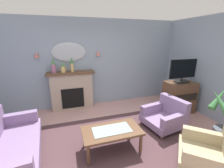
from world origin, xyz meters
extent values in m
cube|color=#C6938E|center=(0.00, 0.00, -0.05)|extent=(6.63, 5.81, 0.10)
cube|color=#8C9EB2|center=(0.00, 2.45, 1.33)|extent=(6.63, 0.10, 2.67)
cube|color=#4C3338|center=(0.00, 0.20, 0.01)|extent=(3.20, 2.40, 0.01)
cube|color=tan|center=(-0.68, 2.24, 0.55)|extent=(1.20, 0.28, 1.10)
cube|color=black|center=(-0.68, 2.14, 0.38)|extent=(0.64, 0.12, 0.60)
cube|color=brown|center=(-0.68, 2.22, 1.13)|extent=(1.36, 0.36, 0.06)
cylinder|color=#9E6084|center=(-1.13, 2.20, 1.28)|extent=(0.13, 0.13, 0.24)
cone|color=#4C8447|center=(-1.13, 2.20, 1.48)|extent=(0.10, 0.10, 0.16)
cylinder|color=tan|center=(-0.88, 2.20, 1.24)|extent=(0.14, 0.14, 0.16)
cone|color=#4C8447|center=(-0.88, 2.20, 1.40)|extent=(0.10, 0.10, 0.16)
cylinder|color=tan|center=(-0.63, 2.20, 1.28)|extent=(0.08, 0.08, 0.25)
cone|color=#38753D|center=(-0.63, 2.20, 1.49)|extent=(0.10, 0.10, 0.16)
ellipsoid|color=#B2BCC6|center=(-0.68, 2.37, 1.71)|extent=(0.96, 0.06, 0.56)
cone|color=#D17066|center=(-1.53, 2.32, 1.66)|extent=(0.14, 0.14, 0.14)
cone|color=#D17066|center=(0.17, 2.32, 1.66)|extent=(0.14, 0.14, 0.14)
cube|color=brown|center=(-0.09, 0.12, 0.42)|extent=(1.10, 0.60, 0.04)
cube|color=#8C9E99|center=(-0.09, 0.12, 0.44)|extent=(0.72, 0.36, 0.01)
cylinder|color=brown|center=(-0.58, -0.12, 0.20)|extent=(0.06, 0.06, 0.40)
cylinder|color=brown|center=(0.40, -0.12, 0.20)|extent=(0.06, 0.06, 0.40)
cylinder|color=brown|center=(-0.58, 0.36, 0.20)|extent=(0.06, 0.06, 0.40)
cylinder|color=brown|center=(0.40, 0.36, 0.20)|extent=(0.06, 0.06, 0.40)
cube|color=gray|center=(-1.81, 0.43, 0.19)|extent=(1.02, 1.78, 0.18)
cube|color=gray|center=(-1.90, 1.21, 0.40)|extent=(0.77, 0.24, 0.24)
cylinder|color=brown|center=(-1.56, 1.24, 0.05)|extent=(0.07, 0.07, 0.10)
cylinder|color=brown|center=(-2.23, 1.16, 0.05)|extent=(0.07, 0.07, 0.10)
cube|color=tan|center=(1.26, -0.73, 0.18)|extent=(1.13, 1.13, 0.16)
cube|color=tan|center=(1.49, -0.48, 0.37)|extent=(0.63, 0.59, 0.22)
cube|color=tan|center=(1.03, -0.98, 0.37)|extent=(0.63, 0.59, 0.22)
cylinder|color=brown|center=(1.23, -0.25, 0.05)|extent=(0.06, 0.06, 0.10)
cylinder|color=brown|center=(1.74, -0.71, 0.05)|extent=(0.06, 0.06, 0.10)
cube|color=gray|center=(1.30, 0.48, 0.18)|extent=(0.92, 0.92, 0.16)
cube|color=gray|center=(1.64, 0.54, 0.48)|extent=(0.29, 0.82, 0.45)
cube|color=gray|center=(1.25, 0.82, 0.37)|extent=(0.73, 0.26, 0.22)
cube|color=gray|center=(1.36, 0.15, 0.37)|extent=(0.73, 0.26, 0.22)
cylinder|color=brown|center=(0.91, 0.76, 0.05)|extent=(0.06, 0.06, 0.10)
cylinder|color=brown|center=(1.02, 0.09, 0.05)|extent=(0.06, 0.06, 0.10)
cylinder|color=brown|center=(1.58, 0.88, 0.05)|extent=(0.06, 0.06, 0.10)
cylinder|color=brown|center=(1.69, 0.21, 0.05)|extent=(0.06, 0.06, 0.10)
cube|color=brown|center=(2.26, 1.09, 0.45)|extent=(0.80, 0.56, 0.90)
cube|color=black|center=(2.26, 0.80, 0.54)|extent=(0.68, 0.02, 0.20)
cube|color=black|center=(2.26, 1.07, 0.92)|extent=(0.36, 0.24, 0.03)
cylinder|color=black|center=(2.26, 1.07, 0.98)|extent=(0.04, 0.04, 0.10)
cube|color=black|center=(2.26, 1.07, 1.29)|extent=(0.84, 0.04, 0.52)
cube|color=black|center=(2.26, 1.05, 1.29)|extent=(0.80, 0.01, 0.48)
cylinder|color=#474C56|center=(2.11, -0.40, 0.17)|extent=(0.39, 0.39, 0.34)
cone|color=#38753D|center=(2.07, -0.18, 0.93)|extent=(0.53, 0.24, 0.47)
cone|color=#38753D|center=(1.90, -0.37, 0.93)|extent=(0.23, 0.54, 0.45)
camera|label=1|loc=(-0.83, -2.20, 2.07)|focal=24.01mm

